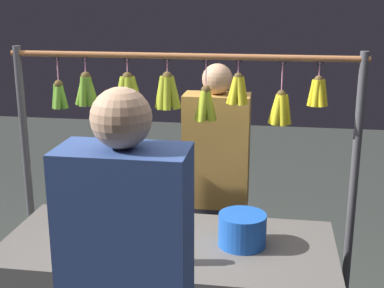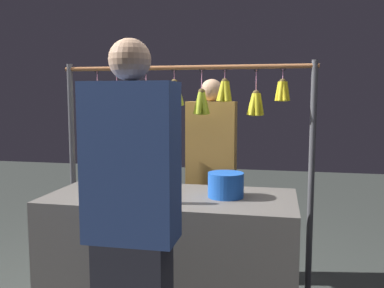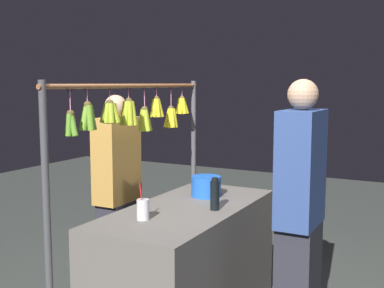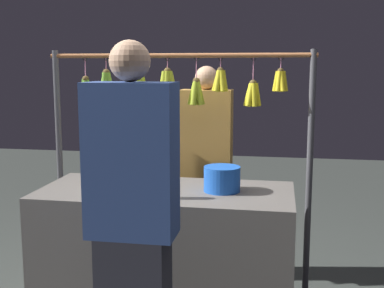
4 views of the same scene
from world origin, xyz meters
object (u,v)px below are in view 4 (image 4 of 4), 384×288
drink_cup (108,174)px  vendor_person (206,174)px  water_bottle (161,181)px  blue_bucket (222,179)px  customer_person (133,228)px

drink_cup → vendor_person: size_ratio=0.15×
water_bottle → blue_bucket: bearing=-145.2°
drink_cup → customer_person: 1.00m
blue_bucket → drink_cup: (0.77, -0.07, -0.01)m
drink_cup → vendor_person: bearing=-132.2°
drink_cup → vendor_person: 0.86m
blue_bucket → water_bottle: bearing=34.8°
vendor_person → customer_person: bearing=85.2°
drink_cup → vendor_person: (-0.57, -0.63, -0.11)m
blue_bucket → customer_person: customer_person is taller
water_bottle → customer_person: size_ratio=0.13×
water_bottle → blue_bucket: size_ratio=0.98×
drink_cup → customer_person: size_ratio=0.14×
vendor_person → customer_person: 1.53m
water_bottle → customer_person: customer_person is taller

